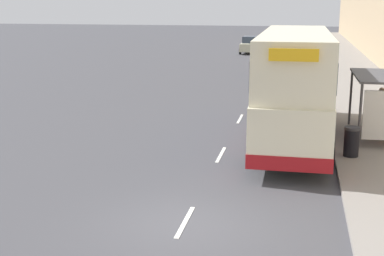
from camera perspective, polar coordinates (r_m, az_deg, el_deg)
ground_plane at (r=13.56m, az=-0.88°, el=-10.24°), size 220.00×220.00×0.00m
pavement at (r=51.06m, az=15.79°, el=6.86°), size 5.00×93.00×0.14m
lane_mark_0 at (r=13.69m, az=-0.75°, el=-9.98°), size 0.12×2.00×0.01m
lane_mark_1 at (r=19.43m, az=3.10°, el=-2.86°), size 0.12×2.00×0.01m
lane_mark_2 at (r=25.38m, az=5.14°, el=0.98°), size 0.12×2.00×0.01m
lane_mark_3 at (r=31.42m, az=6.41°, el=3.36°), size 0.12×2.00×0.01m
lane_mark_4 at (r=37.50m, az=7.27°, el=4.96°), size 0.12×2.00×0.01m
lane_mark_5 at (r=43.61m, az=7.89°, el=6.12°), size 0.12×2.00×0.01m
lane_mark_6 at (r=49.74m, az=8.36°, el=6.99°), size 0.12×2.00×0.01m
lane_mark_7 at (r=55.89m, az=8.73°, el=7.67°), size 0.12×2.00×0.01m
bus_shelter at (r=22.05m, az=19.41°, el=3.34°), size 1.60×4.20×2.48m
double_decker_bus_near at (r=21.22m, az=10.83°, el=4.62°), size 2.85×11.18×4.30m
car_0 at (r=57.92m, az=6.26°, el=8.80°), size 2.06×4.59×1.78m
car_1 at (r=40.41m, az=10.48°, el=6.62°), size 2.04×4.11×1.65m
pedestrian_at_shelter at (r=24.73m, az=19.45°, el=2.25°), size 0.33×0.33×1.65m
litter_bin at (r=19.42m, az=16.65°, el=-1.39°), size 0.55×0.55×1.05m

